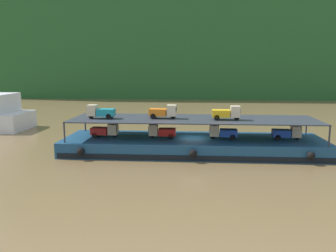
{
  "coord_description": "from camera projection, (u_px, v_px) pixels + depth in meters",
  "views": [
    {
      "loc": [
        -0.08,
        -34.18,
        8.55
      ],
      "look_at": [
        -2.56,
        0.0,
        2.7
      ],
      "focal_mm": 36.57,
      "sensor_mm": 36.0,
      "label": 1
    }
  ],
  "objects": [
    {
      "name": "ground_plane",
      "position": [
        193.0,
        152.0,
        35.03
      ],
      "size": [
        400.0,
        400.0,
        0.0
      ],
      "primitive_type": "plane",
      "color": "brown"
    },
    {
      "name": "hillside_far_bank",
      "position": [
        194.0,
        13.0,
        101.37
      ],
      "size": [
        119.37,
        28.18,
        43.52
      ],
      "color": "#235628",
      "rests_on": "ground"
    },
    {
      "name": "cargo_barge",
      "position": [
        193.0,
        145.0,
        34.88
      ],
      "size": [
        26.15,
        7.88,
        1.5
      ],
      "color": "navy",
      "rests_on": "ground"
    },
    {
      "name": "cargo_rack",
      "position": [
        193.0,
        119.0,
        34.46
      ],
      "size": [
        24.55,
        6.51,
        2.0
      ],
      "color": "#2D333D",
      "rests_on": "cargo_barge"
    },
    {
      "name": "mini_truck_lower_stern",
      "position": [
        105.0,
        130.0,
        35.14
      ],
      "size": [
        2.79,
        1.28,
        1.38
      ],
      "color": "red",
      "rests_on": "cargo_barge"
    },
    {
      "name": "mini_truck_lower_aft",
      "position": [
        162.0,
        131.0,
        34.66
      ],
      "size": [
        2.77,
        1.25,
        1.38
      ],
      "color": "red",
      "rests_on": "cargo_barge"
    },
    {
      "name": "mini_truck_lower_mid",
      "position": [
        223.0,
        132.0,
        34.24
      ],
      "size": [
        2.79,
        1.28,
        1.38
      ],
      "color": "#1E47B7",
      "rests_on": "cargo_barge"
    },
    {
      "name": "mini_truck_lower_fore",
      "position": [
        287.0,
        133.0,
        33.92
      ],
      "size": [
        2.79,
        1.29,
        1.38
      ],
      "color": "#1E47B7",
      "rests_on": "cargo_barge"
    },
    {
      "name": "mini_truck_upper_stern",
      "position": [
        100.0,
        112.0,
        34.3
      ],
      "size": [
        2.76,
        1.23,
        1.38
      ],
      "color": "teal",
      "rests_on": "cargo_rack"
    },
    {
      "name": "mini_truck_upper_mid",
      "position": [
        163.0,
        112.0,
        34.35
      ],
      "size": [
        2.79,
        1.29,
        1.38
      ],
      "color": "orange",
      "rests_on": "cargo_rack"
    },
    {
      "name": "mini_truck_upper_fore",
      "position": [
        227.0,
        113.0,
        33.44
      ],
      "size": [
        2.77,
        1.26,
        1.38
      ],
      "color": "gold",
      "rests_on": "cargo_rack"
    }
  ]
}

